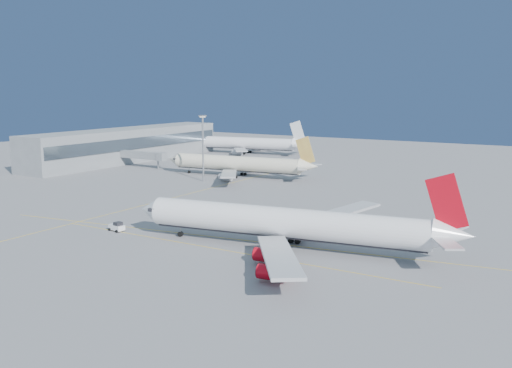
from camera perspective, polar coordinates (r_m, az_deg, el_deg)
name	(u,v)px	position (r m, az deg, el deg)	size (l,w,h in m)	color
ground	(237,232)	(133.64, -1.86, -4.84)	(500.00, 500.00, 0.00)	slate
terminal	(128,145)	(269.28, -12.67, 3.85)	(18.40, 110.00, 15.00)	gray
jet_bridge	(145,155)	(245.27, -11.04, 2.82)	(23.60, 3.60, 6.90)	gray
taxiway_lines	(203,219)	(146.86, -5.35, -3.55)	(118.86, 140.00, 0.02)	yellow
airliner_virgin	(290,224)	(118.82, 3.45, -3.99)	(72.51, 64.55, 17.92)	white
airliner_etihad	(240,164)	(215.57, -1.63, 2.03)	(62.67, 57.56, 16.35)	beige
airliner_third	(247,143)	(292.55, -0.93, 4.08)	(65.29, 59.57, 17.55)	white
pushback_tug	(117,227)	(138.27, -13.73, -4.18)	(4.23, 2.96, 2.23)	white
light_mast	(203,143)	(205.13, -5.33, 4.15)	(2.06, 2.06, 23.78)	gray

